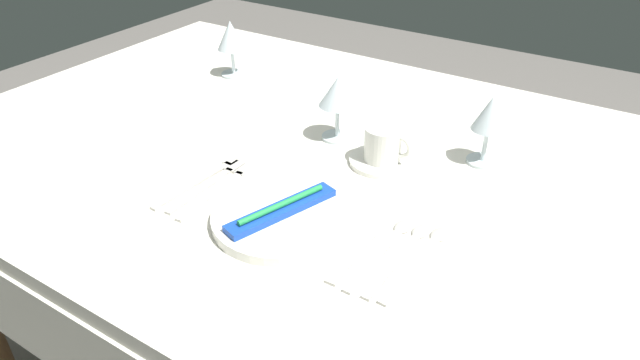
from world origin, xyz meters
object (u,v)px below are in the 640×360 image
(fork_outer, at_px, (220,188))
(wine_glass_right, at_px, (231,38))
(dinner_knife, at_px, (360,247))
(spoon_dessert, at_px, (405,250))
(wine_glass_centre, at_px, (490,117))
(dinner_plate, at_px, (282,217))
(toothbrush_package, at_px, (282,209))
(fork_inner, at_px, (210,184))
(fork_salad, at_px, (204,179))
(spoon_soup, at_px, (387,245))
(coffee_cup_left, at_px, (384,144))
(wine_glass_left, at_px, (338,94))
(spoon_tea, at_px, (423,254))

(fork_outer, bearing_deg, wine_glass_right, 127.22)
(dinner_knife, xyz_separation_m, spoon_dessert, (0.06, 0.03, -0.00))
(fork_outer, bearing_deg, wine_glass_centre, 43.64)
(dinner_plate, bearing_deg, toothbrush_package, -90.00)
(toothbrush_package, relative_size, fork_inner, 1.02)
(dinner_plate, height_order, fork_inner, dinner_plate)
(dinner_plate, bearing_deg, fork_outer, 172.89)
(fork_salad, xyz_separation_m, wine_glass_right, (-0.29, 0.44, 0.10))
(dinner_knife, relative_size, spoon_soup, 1.01)
(wine_glass_right, bearing_deg, fork_inner, -54.85)
(spoon_soup, height_order, wine_glass_right, wine_glass_right)
(toothbrush_package, relative_size, wine_glass_right, 1.43)
(toothbrush_package, xyz_separation_m, spoon_soup, (0.18, 0.04, -0.02))
(dinner_knife, bearing_deg, coffee_cup_left, 109.99)
(wine_glass_left, bearing_deg, spoon_dessert, -42.95)
(spoon_tea, height_order, wine_glass_centre, wine_glass_centre)
(wine_glass_centre, bearing_deg, toothbrush_package, -120.28)
(fork_inner, height_order, wine_glass_centre, wine_glass_centre)
(fork_inner, xyz_separation_m, wine_glass_centre, (0.40, 0.36, 0.10))
(spoon_soup, bearing_deg, wine_glass_left, 133.51)
(spoon_soup, bearing_deg, dinner_plate, -168.61)
(spoon_soup, height_order, spoon_dessert, same)
(spoon_dessert, relative_size, coffee_cup_left, 2.14)
(wine_glass_centre, relative_size, wine_glass_left, 1.01)
(dinner_plate, relative_size, fork_outer, 1.13)
(spoon_dessert, distance_m, coffee_cup_left, 0.28)
(wine_glass_centre, relative_size, wine_glass_right, 0.97)
(dinner_plate, distance_m, fork_salad, 0.21)
(dinner_plate, relative_size, wine_glass_centre, 1.69)
(spoon_soup, bearing_deg, wine_glass_centre, 83.49)
(spoon_soup, height_order, wine_glass_left, wine_glass_left)
(fork_inner, relative_size, spoon_tea, 0.96)
(fork_salad, relative_size, spoon_soup, 1.09)
(fork_salad, distance_m, wine_glass_centre, 0.56)
(spoon_dessert, xyz_separation_m, wine_glass_right, (-0.71, 0.43, 0.10))
(spoon_dessert, xyz_separation_m, wine_glass_left, (-0.29, 0.27, 0.10))
(fork_outer, relative_size, wine_glass_left, 1.52)
(fork_outer, distance_m, spoon_dessert, 0.37)
(wine_glass_right, bearing_deg, fork_outer, -52.78)
(dinner_plate, relative_size, wine_glass_right, 1.63)
(fork_outer, height_order, fork_salad, same)
(dinner_knife, relative_size, wine_glass_centre, 1.48)
(dinner_plate, height_order, wine_glass_left, wine_glass_left)
(spoon_soup, bearing_deg, spoon_dessert, 6.93)
(toothbrush_package, relative_size, wine_glass_left, 1.50)
(toothbrush_package, xyz_separation_m, fork_salad, (-0.20, 0.03, -0.02))
(spoon_dessert, height_order, wine_glass_right, wine_glass_right)
(toothbrush_package, relative_size, coffee_cup_left, 2.15)
(toothbrush_package, bearing_deg, dinner_plate, 90.00)
(fork_outer, xyz_separation_m, spoon_tea, (0.39, 0.03, -0.00))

